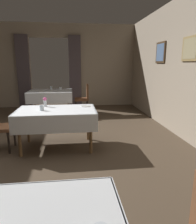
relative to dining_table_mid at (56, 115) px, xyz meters
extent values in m
plane|color=#4C3D2D|center=(-0.51, -0.08, -0.65)|extent=(10.08, 10.08, 0.00)
cube|color=#997F4C|center=(2.62, 0.12, 1.22)|extent=(0.03, 0.57, 0.48)
cube|color=#998C66|center=(2.60, 0.12, 1.22)|extent=(0.01, 0.47, 0.39)
cube|color=#47331E|center=(2.62, 1.52, 1.22)|extent=(0.03, 0.55, 0.53)
cube|color=slate|center=(2.60, 1.52, 1.22)|extent=(0.01, 0.45, 0.44)
cube|color=gray|center=(1.44, 4.12, 0.85)|extent=(2.50, 0.12, 3.00)
cube|color=gray|center=(-0.51, 4.12, 2.10)|extent=(1.40, 0.12, 0.50)
cube|color=#4C4247|center=(-1.43, 3.98, 0.64)|extent=(0.44, 0.14, 2.58)
cube|color=#4C4247|center=(0.41, 3.98, 0.64)|extent=(0.44, 0.14, 2.58)
cube|color=white|center=(0.01, -2.46, -0.02)|extent=(1.16, 0.02, 0.24)
cylinder|color=brown|center=(-0.61, -0.35, -0.29)|extent=(0.06, 0.06, 0.71)
cylinder|color=brown|center=(0.61, -0.35, -0.29)|extent=(0.06, 0.06, 0.71)
cylinder|color=brown|center=(-0.61, 0.35, -0.29)|extent=(0.06, 0.06, 0.71)
cylinder|color=brown|center=(0.61, 0.35, -0.29)|extent=(0.06, 0.06, 0.71)
cube|color=brown|center=(0.00, 0.00, 0.08)|extent=(1.39, 0.85, 0.03)
cube|color=white|center=(0.00, 0.00, 0.10)|extent=(1.45, 0.91, 0.01)
cube|color=white|center=(0.00, -0.46, -0.06)|extent=(1.45, 0.02, 0.32)
cube|color=white|center=(0.00, 0.46, -0.06)|extent=(1.45, 0.02, 0.32)
cube|color=white|center=(-0.72, 0.00, -0.06)|extent=(0.02, 0.91, 0.32)
cube|color=white|center=(0.72, 0.00, -0.06)|extent=(0.02, 0.91, 0.32)
cylinder|color=brown|center=(-0.96, 2.45, -0.29)|extent=(0.06, 0.06, 0.71)
cylinder|color=brown|center=(0.17, 2.45, -0.29)|extent=(0.06, 0.06, 0.71)
cylinder|color=brown|center=(-0.96, 3.24, -0.29)|extent=(0.06, 0.06, 0.71)
cylinder|color=brown|center=(0.17, 3.24, -0.29)|extent=(0.06, 0.06, 0.71)
cube|color=brown|center=(-0.40, 2.84, 0.08)|extent=(1.29, 0.95, 0.03)
cube|color=white|center=(-0.40, 2.84, 0.10)|extent=(1.35, 1.01, 0.01)
cube|color=white|center=(-0.40, 2.34, -0.06)|extent=(1.35, 0.02, 0.33)
cube|color=white|center=(-0.40, 3.35, -0.06)|extent=(1.35, 0.02, 0.33)
cube|color=white|center=(-1.07, 2.84, -0.06)|extent=(0.02, 1.01, 0.33)
cube|color=white|center=(0.28, 2.84, -0.06)|extent=(0.02, 1.01, 0.33)
cylinder|color=black|center=(-0.84, 0.18, -0.44)|extent=(0.04, 0.04, 0.42)
cylinder|color=black|center=(-0.84, -0.20, -0.44)|extent=(0.04, 0.04, 0.42)
cube|color=brown|center=(-1.03, -0.01, -0.21)|extent=(0.44, 0.44, 0.06)
cylinder|color=black|center=(0.40, 2.76, -0.44)|extent=(0.04, 0.04, 0.42)
cylinder|color=black|center=(0.40, 3.14, -0.44)|extent=(0.04, 0.04, 0.42)
cylinder|color=black|center=(0.78, 2.76, -0.44)|extent=(0.04, 0.04, 0.42)
cylinder|color=black|center=(0.78, 3.14, -0.44)|extent=(0.04, 0.04, 0.42)
cube|color=brown|center=(0.59, 2.95, -0.21)|extent=(0.44, 0.44, 0.06)
cube|color=brown|center=(0.79, 2.95, 0.04)|extent=(0.05, 0.42, 0.48)
cylinder|color=silver|center=(-0.24, 0.30, 0.16)|extent=(0.06, 0.06, 0.12)
sphere|color=#D84C8C|center=(-0.24, 0.30, 0.25)|extent=(0.07, 0.07, 0.07)
cylinder|color=silver|center=(-0.25, -0.07, 0.15)|extent=(0.07, 0.07, 0.10)
cylinder|color=white|center=(0.56, 0.22, 0.11)|extent=(0.19, 0.19, 0.01)
cylinder|color=white|center=(-0.40, 2.51, 0.11)|extent=(0.23, 0.23, 0.01)
cylinder|color=white|center=(-0.65, 2.67, 0.11)|extent=(0.20, 0.20, 0.01)
cylinder|color=silver|center=(-0.40, 3.14, 0.16)|extent=(0.07, 0.07, 0.11)
cylinder|color=silver|center=(-0.08, 2.98, 0.15)|extent=(0.07, 0.07, 0.10)
camera|label=1|loc=(0.32, -3.82, 0.93)|focal=33.08mm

